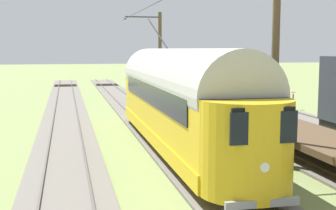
# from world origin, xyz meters

# --- Properties ---
(ground_plane) EXTENTS (220.00, 220.00, 0.00)m
(ground_plane) POSITION_xyz_m (0.00, 0.00, 0.00)
(ground_plane) COLOR olive
(track_streetcar_siding) EXTENTS (2.80, 80.00, 0.18)m
(track_streetcar_siding) POSITION_xyz_m (-7.08, -0.31, 0.05)
(track_streetcar_siding) COLOR #666059
(track_streetcar_siding) RESTS_ON ground
(track_adjacent_siding) EXTENTS (2.80, 80.00, 0.18)m
(track_adjacent_siding) POSITION_xyz_m (-2.36, -0.31, 0.05)
(track_adjacent_siding) COLOR #666059
(track_adjacent_siding) RESTS_ON ground
(track_third_siding) EXTENTS (2.80, 80.00, 0.18)m
(track_third_siding) POSITION_xyz_m (2.36, -0.31, 0.05)
(track_third_siding) COLOR #666059
(track_third_siding) RESTS_ON ground
(track_outer_siding) EXTENTS (2.80, 80.00, 0.18)m
(track_outer_siding) POSITION_xyz_m (7.08, -0.31, 0.05)
(track_outer_siding) COLOR #666059
(track_outer_siding) RESTS_ON ground
(vintage_streetcar) EXTENTS (2.65, 17.48, 5.81)m
(vintage_streetcar) POSITION_xyz_m (2.36, 4.63, 2.26)
(vintage_streetcar) COLOR gold
(vintage_streetcar) RESTS_ON ground
(flatcar_adjacent) EXTENTS (2.80, 12.77, 1.60)m
(flatcar_adjacent) POSITION_xyz_m (-2.36, 8.06, 0.86)
(flatcar_adjacent) COLOR brown
(flatcar_adjacent) RESTS_ON ground
(catenary_pole_foreground) EXTENTS (2.99, 0.28, 7.19)m
(catenary_pole_foreground) POSITION_xyz_m (-0.32, -13.02, 3.76)
(catenary_pole_foreground) COLOR brown
(catenary_pole_foreground) RESTS_ON ground
(catenary_pole_mid_near) EXTENTS (2.99, 0.28, 7.19)m
(catenary_pole_mid_near) POSITION_xyz_m (-0.32, 7.95, 3.76)
(catenary_pole_mid_near) COLOR brown
(catenary_pole_mid_near) RESTS_ON ground
(switch_stand) EXTENTS (0.50, 0.30, 1.24)m
(switch_stand) POSITION_xyz_m (-8.74, -6.56, 0.70)
(switch_stand) COLOR black
(switch_stand) RESTS_ON ground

